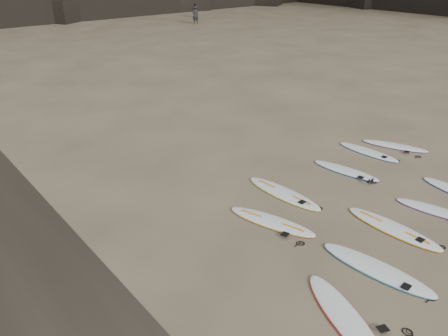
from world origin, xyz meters
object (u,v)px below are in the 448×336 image
at_px(surfboard_0, 344,316).
at_px(surfboard_6, 284,193).
at_px(surfboard_7, 346,170).
at_px(surfboard_8, 368,152).
at_px(surfboard_5, 272,221).
at_px(surfboard_1, 377,269).
at_px(person_b, 195,10).
at_px(surfboard_9, 395,146).
at_px(surfboard_2, 393,228).
at_px(person_a, 195,15).
at_px(surfboard_3, 437,211).

relative_size(surfboard_0, surfboard_6, 0.96).
height_order(surfboard_7, surfboard_8, surfboard_8).
distance_m(surfboard_5, surfboard_7, 4.18).
distance_m(surfboard_1, person_b, 46.41).
distance_m(surfboard_6, surfboard_9, 5.93).
bearing_deg(surfboard_2, surfboard_1, -160.56).
height_order(surfboard_5, surfboard_9, surfboard_5).
relative_size(surfboard_7, surfboard_9, 0.98).
relative_size(surfboard_1, surfboard_9, 1.15).
xyz_separation_m(surfboard_0, person_a, (22.46, 35.59, 0.86)).
height_order(surfboard_6, surfboard_7, surfboard_6).
distance_m(surfboard_1, surfboard_3, 3.57).
xyz_separation_m(surfboard_5, person_b, (24.39, 36.79, 0.72)).
relative_size(surfboard_0, surfboard_7, 1.12).
bearing_deg(person_a, surfboard_2, 75.38).
bearing_deg(surfboard_5, surfboard_0, -128.84).
xyz_separation_m(surfboard_1, surfboard_7, (3.70, 3.56, -0.01)).
xyz_separation_m(surfboard_0, surfboard_7, (5.49, 3.99, -0.00)).
xyz_separation_m(surfboard_2, surfboard_7, (1.90, 2.90, -0.01)).
relative_size(surfboard_0, surfboard_8, 1.09).
bearing_deg(surfboard_3, surfboard_8, 46.80).
bearing_deg(surfboard_2, surfboard_7, 55.81).
distance_m(surfboard_5, surfboard_9, 7.36).
relative_size(surfboard_1, surfboard_7, 1.18).
bearing_deg(surfboard_9, surfboard_5, 163.71).
relative_size(surfboard_3, surfboard_5, 0.88).
distance_m(surfboard_7, person_a, 35.88).
relative_size(surfboard_3, person_b, 1.48).
xyz_separation_m(surfboard_5, surfboard_9, (7.33, 0.72, -0.00)).
height_order(surfboard_3, surfboard_9, surfboard_9).
distance_m(surfboard_1, surfboard_2, 1.92).
height_order(surfboard_0, surfboard_8, surfboard_0).
height_order(surfboard_3, person_a, person_a).
bearing_deg(surfboard_5, surfboard_7, -8.49).
xyz_separation_m(surfboard_5, surfboard_8, (6.06, 1.04, -0.00)).
bearing_deg(surfboard_8, surfboard_5, -172.58).
height_order(surfboard_2, person_b, person_b).
height_order(surfboard_1, surfboard_6, surfboard_1).
relative_size(surfboard_7, surfboard_8, 0.97).
distance_m(surfboard_9, person_a, 34.39).
bearing_deg(person_b, surfboard_7, 103.28).
distance_m(surfboard_6, person_b, 42.65).
distance_m(surfboard_0, person_b, 47.72).
xyz_separation_m(surfboard_5, surfboard_7, (4.14, 0.62, -0.00)).
relative_size(surfboard_9, person_a, 1.32).
height_order(surfboard_6, surfboard_9, surfboard_6).
relative_size(surfboard_0, surfboard_5, 1.03).
bearing_deg(surfboard_8, person_a, 61.94).
xyz_separation_m(surfboard_3, person_a, (17.11, 34.80, 0.87)).
height_order(surfboard_2, surfboard_7, surfboard_2).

